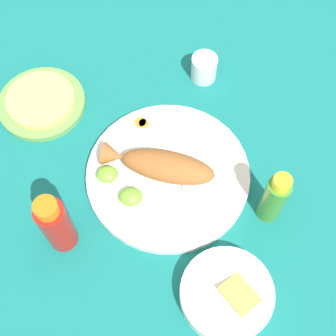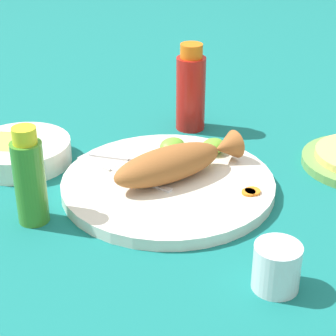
# 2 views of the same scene
# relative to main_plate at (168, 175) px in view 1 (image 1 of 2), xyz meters

# --- Properties ---
(ground_plane) EXTENTS (4.00, 4.00, 0.00)m
(ground_plane) POSITION_rel_main_plate_xyz_m (0.00, 0.00, -0.01)
(ground_plane) COLOR #146B66
(main_plate) EXTENTS (0.33, 0.33, 0.02)m
(main_plate) POSITION_rel_main_plate_xyz_m (0.00, 0.00, 0.00)
(main_plate) COLOR silver
(main_plate) RESTS_ON ground_plane
(fried_fish) EXTENTS (0.23, 0.12, 0.05)m
(fried_fish) POSITION_rel_main_plate_xyz_m (-0.01, 0.00, 0.04)
(fried_fish) COLOR #935628
(fried_fish) RESTS_ON main_plate
(fork_near) EXTENTS (0.02, 0.19, 0.00)m
(fork_near) POSITION_rel_main_plate_xyz_m (0.03, -0.08, 0.01)
(fork_near) COLOR silver
(fork_near) RESTS_ON main_plate
(fork_far) EXTENTS (0.09, 0.17, 0.00)m
(fork_far) POSITION_rel_main_plate_xyz_m (-0.02, -0.08, 0.01)
(fork_far) COLOR silver
(fork_far) RESTS_ON main_plate
(carrot_slice_near) EXTENTS (0.02, 0.02, 0.00)m
(carrot_slice_near) POSITION_rel_main_plate_xyz_m (-0.04, 0.12, 0.01)
(carrot_slice_near) COLOR orange
(carrot_slice_near) RESTS_ON main_plate
(carrot_slice_mid) EXTENTS (0.02, 0.02, 0.00)m
(carrot_slice_mid) POSITION_rel_main_plate_xyz_m (-0.05, 0.12, 0.01)
(carrot_slice_mid) COLOR orange
(carrot_slice_mid) RESTS_ON main_plate
(lime_wedge_main) EXTENTS (0.04, 0.04, 0.02)m
(lime_wedge_main) POSITION_rel_main_plate_xyz_m (-0.12, 0.00, 0.02)
(lime_wedge_main) COLOR #6BB233
(lime_wedge_main) RESTS_ON main_plate
(lime_wedge_side) EXTENTS (0.05, 0.04, 0.03)m
(lime_wedge_side) POSITION_rel_main_plate_xyz_m (-0.08, -0.05, 0.02)
(lime_wedge_side) COLOR #6BB233
(lime_wedge_side) RESTS_ON main_plate
(hot_sauce_bottle_red) EXTENTS (0.05, 0.05, 0.16)m
(hot_sauce_bottle_red) POSITION_rel_main_plate_xyz_m (-0.21, -0.12, 0.07)
(hot_sauce_bottle_red) COLOR #B21914
(hot_sauce_bottle_red) RESTS_ON ground_plane
(hot_sauce_bottle_green) EXTENTS (0.04, 0.04, 0.14)m
(hot_sauce_bottle_green) POSITION_rel_main_plate_xyz_m (0.19, -0.09, 0.06)
(hot_sauce_bottle_green) COLOR #3D8428
(hot_sauce_bottle_green) RESTS_ON ground_plane
(salt_cup) EXTENTS (0.06, 0.06, 0.06)m
(salt_cup) POSITION_rel_main_plate_xyz_m (0.10, 0.25, 0.02)
(salt_cup) COLOR silver
(salt_cup) RESTS_ON ground_plane
(guacamole_bowl) EXTENTS (0.17, 0.17, 0.05)m
(guacamole_bowl) POSITION_rel_main_plate_xyz_m (0.08, -0.25, 0.01)
(guacamole_bowl) COLOR white
(guacamole_bowl) RESTS_ON ground_plane
(tortilla_plate) EXTENTS (0.19, 0.19, 0.01)m
(tortilla_plate) POSITION_rel_main_plate_xyz_m (-0.26, 0.20, -0.00)
(tortilla_plate) COLOR #6B9E4C
(tortilla_plate) RESTS_ON ground_plane
(tortilla_stack) EXTENTS (0.15, 0.15, 0.01)m
(tortilla_stack) POSITION_rel_main_plate_xyz_m (-0.26, 0.20, 0.01)
(tortilla_stack) COLOR #E0C666
(tortilla_stack) RESTS_ON tortilla_plate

